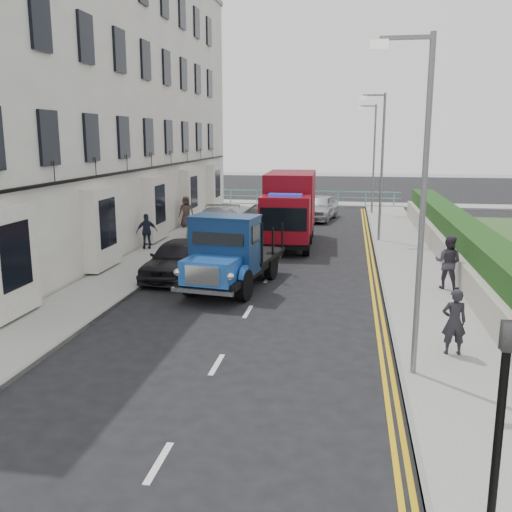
% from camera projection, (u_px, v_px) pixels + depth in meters
% --- Properties ---
extents(ground, '(120.00, 120.00, 0.00)m').
position_uv_depth(ground, '(234.00, 335.00, 14.80)').
color(ground, black).
rests_on(ground, ground).
extents(pavement_west, '(2.40, 38.00, 0.12)m').
position_uv_depth(pavement_west, '(157.00, 255.00, 24.30)').
color(pavement_west, gray).
rests_on(pavement_west, ground).
extents(pavement_east, '(2.60, 38.00, 0.12)m').
position_uv_depth(pavement_east, '(410.00, 264.00, 22.64)').
color(pavement_east, gray).
rests_on(pavement_east, ground).
extents(promenade, '(30.00, 2.50, 0.12)m').
position_uv_depth(promenade, '(311.00, 204.00, 42.79)').
color(promenade, gray).
rests_on(promenade, ground).
extents(sea_plane, '(120.00, 120.00, 0.00)m').
position_uv_depth(sea_plane, '(328.00, 176.00, 72.72)').
color(sea_plane, slate).
rests_on(sea_plane, ground).
extents(terrace_west, '(6.31, 30.20, 14.25)m').
position_uv_depth(terrace_west, '(94.00, 91.00, 27.37)').
color(terrace_west, white).
rests_on(terrace_west, ground).
extents(garden_east, '(1.45, 28.00, 1.75)m').
position_uv_depth(garden_east, '(462.00, 245.00, 22.16)').
color(garden_east, '#B2AD9E').
rests_on(garden_east, ground).
extents(seafront_railing, '(13.00, 0.08, 1.11)m').
position_uv_depth(seafront_railing, '(310.00, 198.00, 41.90)').
color(seafront_railing, '#59B2A5').
rests_on(seafront_railing, ground).
extents(lamp_near, '(1.23, 0.18, 7.00)m').
position_uv_depth(lamp_near, '(418.00, 190.00, 11.38)').
color(lamp_near, slate).
rests_on(lamp_near, ground).
extents(lamp_mid, '(1.23, 0.18, 7.00)m').
position_uv_depth(lamp_mid, '(380.00, 159.00, 26.83)').
color(lamp_mid, slate).
rests_on(lamp_mid, ground).
extents(lamp_far, '(1.23, 0.18, 7.00)m').
position_uv_depth(lamp_far, '(372.00, 153.00, 36.48)').
color(lamp_far, slate).
rests_on(lamp_far, ground).
extents(traffic_signal, '(0.16, 0.20, 3.10)m').
position_uv_depth(traffic_signal, '(501.00, 408.00, 6.40)').
color(traffic_signal, black).
rests_on(traffic_signal, ground).
extents(bedford_lorry, '(2.83, 5.54, 2.52)m').
position_uv_depth(bedford_lorry, '(227.00, 257.00, 18.71)').
color(bedford_lorry, black).
rests_on(bedford_lorry, ground).
extents(red_lorry, '(2.36, 6.47, 3.36)m').
position_uv_depth(red_lorry, '(290.00, 207.00, 26.77)').
color(red_lorry, black).
rests_on(red_lorry, ground).
extents(parked_car_front, '(1.96, 4.25, 1.41)m').
position_uv_depth(parked_car_front, '(177.00, 259.00, 20.63)').
color(parked_car_front, black).
rests_on(parked_car_front, ground).
extents(parked_car_mid, '(1.93, 4.84, 1.57)m').
position_uv_depth(parked_car_mid, '(216.00, 241.00, 23.67)').
color(parked_car_mid, teal).
rests_on(parked_car_mid, ground).
extents(parked_car_rear, '(2.58, 5.48, 1.54)m').
position_uv_depth(parked_car_rear, '(216.00, 225.00, 27.96)').
color(parked_car_rear, '#9D9EA2').
rests_on(parked_car_rear, ground).
extents(seafront_car_left, '(2.84, 5.23, 1.39)m').
position_uv_depth(seafront_car_left, '(284.00, 207.00, 35.42)').
color(seafront_car_left, black).
rests_on(seafront_car_left, ground).
extents(seafront_car_right, '(2.50, 4.73, 1.53)m').
position_uv_depth(seafront_car_right, '(319.00, 207.00, 34.86)').
color(seafront_car_right, '#B4B3B9').
rests_on(seafront_car_right, ground).
extents(pedestrian_east_near, '(0.60, 0.43, 1.55)m').
position_uv_depth(pedestrian_east_near, '(454.00, 322.00, 13.04)').
color(pedestrian_east_near, '#232228').
rests_on(pedestrian_east_near, pavement_east).
extents(pedestrian_east_far, '(1.05, 0.94, 1.77)m').
position_uv_depth(pedestrian_east_far, '(448.00, 262.00, 18.66)').
color(pedestrian_east_far, '#39333F').
rests_on(pedestrian_east_far, pavement_east).
extents(pedestrian_west_near, '(0.99, 0.77, 1.57)m').
position_uv_depth(pedestrian_west_near, '(147.00, 231.00, 25.29)').
color(pedestrian_west_near, '#1B1F30').
rests_on(pedestrian_west_near, pavement_west).
extents(pedestrian_west_far, '(0.88, 0.61, 1.70)m').
position_uv_depth(pedestrian_west_far, '(186.00, 212.00, 31.30)').
color(pedestrian_west_far, '#3B2E2A').
rests_on(pedestrian_west_far, pavement_west).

